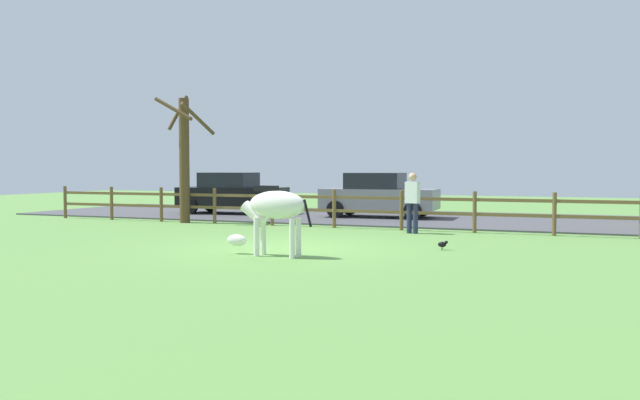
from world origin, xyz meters
name	(u,v)px	position (x,y,z in m)	size (l,w,h in m)	color
ground_plane	(286,248)	(0.00, 0.00, 0.00)	(60.00, 60.00, 0.00)	#5B8C42
parking_asphalt	(397,218)	(0.00, 9.30, 0.03)	(28.00, 7.40, 0.05)	#47474C
paddock_fence	(334,206)	(-0.76, 5.00, 0.65)	(20.59, 0.11, 1.13)	brown
bare_tree	(184,155)	(-5.89, 4.87, 2.18)	(1.50, 1.37, 4.16)	#513A23
zebra	(274,210)	(0.35, -1.32, 0.93)	(1.94, 0.54, 1.41)	white
crow_on_grass	(443,244)	(3.28, 0.94, 0.13)	(0.21, 0.10, 0.20)	black
parked_car_grey	(378,195)	(-0.58, 8.90, 0.84)	(4.07, 2.02, 1.56)	slate
parked_car_black	(232,193)	(-6.29, 8.60, 0.84)	(4.12, 2.14, 1.56)	black
visitor_near_fence	(412,200)	(1.80, 4.22, 0.91)	(0.39, 0.28, 1.64)	#232847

